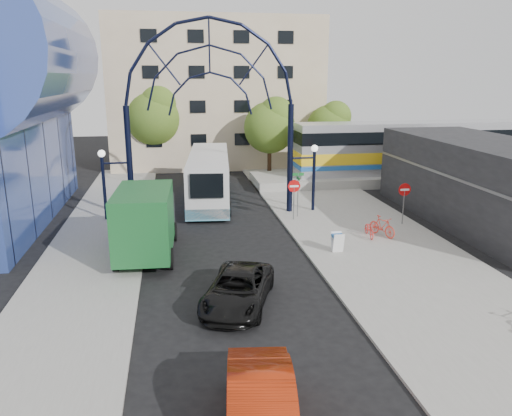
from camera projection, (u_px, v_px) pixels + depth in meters
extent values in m
plane|color=black|center=(244.00, 317.00, 18.62)|extent=(120.00, 120.00, 0.00)
cube|color=gray|center=(399.00, 264.00, 23.70)|extent=(8.00, 56.00, 0.12)
cube|color=gray|center=(88.00, 267.00, 23.29)|extent=(5.00, 50.00, 0.12)
cylinder|color=black|center=(130.00, 164.00, 30.26)|extent=(0.36, 0.36, 7.00)
cylinder|color=black|center=(290.00, 160.00, 31.86)|extent=(0.36, 0.36, 7.00)
cylinder|color=black|center=(104.00, 189.00, 30.39)|extent=(0.20, 0.20, 4.00)
cylinder|color=black|center=(314.00, 182.00, 32.50)|extent=(0.20, 0.20, 4.00)
sphere|color=white|center=(101.00, 154.00, 29.83)|extent=(0.44, 0.44, 0.44)
sphere|color=white|center=(315.00, 148.00, 31.93)|extent=(0.44, 0.44, 0.44)
cylinder|color=slate|center=(294.00, 202.00, 30.51)|extent=(0.06, 0.06, 2.20)
cylinder|color=red|center=(294.00, 186.00, 30.25)|extent=(0.80, 0.04, 0.80)
cube|color=white|center=(294.00, 186.00, 30.22)|extent=(0.55, 0.02, 0.12)
cylinder|color=slate|center=(403.00, 206.00, 29.59)|extent=(0.06, 0.06, 2.20)
cylinder|color=red|center=(405.00, 190.00, 29.34)|extent=(0.76, 0.04, 0.76)
cube|color=white|center=(405.00, 190.00, 29.31)|extent=(0.55, 0.02, 0.12)
cylinder|color=slate|center=(298.00, 195.00, 31.07)|extent=(0.05, 0.05, 2.80)
cube|color=#146626|center=(298.00, 174.00, 30.73)|extent=(0.70, 0.03, 0.18)
cube|color=#146626|center=(298.00, 178.00, 30.80)|extent=(0.03, 0.70, 0.18)
cube|color=white|center=(339.00, 243.00, 24.88)|extent=(0.55, 0.26, 0.99)
cube|color=white|center=(336.00, 241.00, 25.22)|extent=(0.55, 0.26, 0.99)
cube|color=#1E59A5|center=(338.00, 236.00, 24.97)|extent=(0.55, 0.42, 0.14)
cube|color=black|center=(483.00, 182.00, 30.06)|extent=(6.00, 16.00, 5.00)
cube|color=tan|center=(214.00, 93.00, 50.48)|extent=(20.00, 12.00, 14.00)
cube|color=gray|center=(439.00, 176.00, 42.68)|extent=(32.00, 5.00, 0.80)
cube|color=#B7B7BC|center=(441.00, 147.00, 42.03)|extent=(25.00, 3.00, 4.20)
cube|color=gold|center=(441.00, 154.00, 42.19)|extent=(25.10, 3.05, 0.90)
cube|color=black|center=(443.00, 135.00, 41.77)|extent=(25.05, 3.05, 1.00)
cube|color=#1E59A5|center=(440.00, 162.00, 42.37)|extent=(25.10, 3.05, 0.35)
cylinder|color=#382314|center=(269.00, 163.00, 44.03)|extent=(0.36, 0.36, 2.52)
sphere|color=#2D5C18|center=(270.00, 128.00, 43.23)|extent=(4.48, 4.48, 4.48)
sphere|color=#2D5C18|center=(276.00, 115.00, 42.74)|extent=(3.08, 3.08, 3.08)
cylinder|color=#382314|center=(155.00, 156.00, 46.20)|extent=(0.36, 0.36, 2.88)
sphere|color=#2D5C18|center=(153.00, 118.00, 45.29)|extent=(5.12, 5.12, 5.12)
sphere|color=#2D5C18|center=(158.00, 104.00, 44.75)|extent=(3.52, 3.52, 3.52)
cylinder|color=#382314|center=(328.00, 158.00, 46.92)|extent=(0.36, 0.36, 2.34)
sphere|color=#2D5C18|center=(329.00, 128.00, 46.18)|extent=(4.16, 4.16, 4.16)
sphere|color=#2D5C18|center=(336.00, 116.00, 45.70)|extent=(2.86, 2.86, 2.86)
cube|color=silver|center=(209.00, 175.00, 35.50)|extent=(3.81, 12.25, 3.04)
cube|color=#57A3C2|center=(209.00, 193.00, 35.82)|extent=(3.84, 12.25, 0.73)
cube|color=black|center=(209.00, 167.00, 35.34)|extent=(3.84, 12.01, 0.94)
cube|color=black|center=(207.00, 186.00, 29.47)|extent=(1.98, 0.33, 1.47)
cube|color=black|center=(211.00, 163.00, 41.29)|extent=(2.52, 0.43, 1.68)
cylinder|color=black|center=(194.00, 183.00, 39.35)|extent=(0.39, 1.03, 1.01)
cylinder|color=black|center=(227.00, 182.00, 39.53)|extent=(0.39, 1.03, 1.01)
cylinder|color=black|center=(187.00, 210.00, 31.46)|extent=(0.39, 1.03, 1.01)
cylinder|color=black|center=(229.00, 209.00, 31.64)|extent=(0.39, 1.03, 1.01)
cube|color=black|center=(151.00, 219.00, 27.07)|extent=(2.57, 2.67, 2.34)
cube|color=black|center=(153.00, 205.00, 28.17)|extent=(2.13, 0.21, 1.06)
cube|color=#165625|center=(144.00, 221.00, 23.79)|extent=(2.79, 5.01, 2.97)
cylinder|color=black|center=(128.00, 233.00, 26.80)|extent=(0.33, 1.03, 1.02)
cylinder|color=black|center=(174.00, 232.00, 27.07)|extent=(0.33, 1.03, 1.02)
cylinder|color=black|center=(116.00, 261.00, 22.82)|extent=(0.33, 1.03, 1.02)
cylinder|color=black|center=(170.00, 259.00, 23.09)|extent=(0.33, 1.03, 1.02)
imported|color=black|center=(238.00, 289.00, 19.39)|extent=(3.77, 5.41, 1.37)
imported|color=maroon|center=(261.00, 410.00, 12.21)|extent=(2.26, 5.02, 1.60)
imported|color=red|center=(369.00, 229.00, 27.40)|extent=(0.77, 1.71, 0.87)
imported|color=#FF4333|center=(382.00, 226.00, 27.48)|extent=(1.23, 1.92, 1.12)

